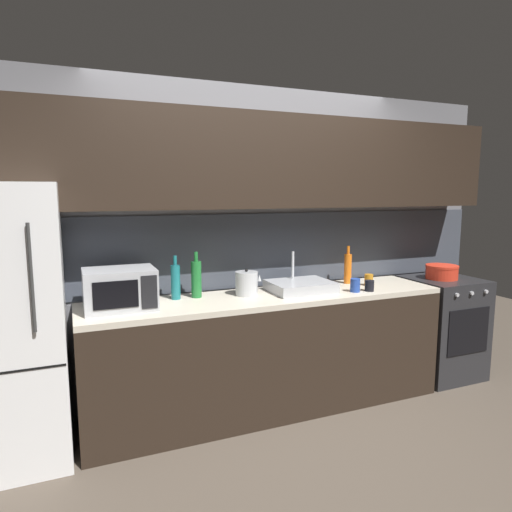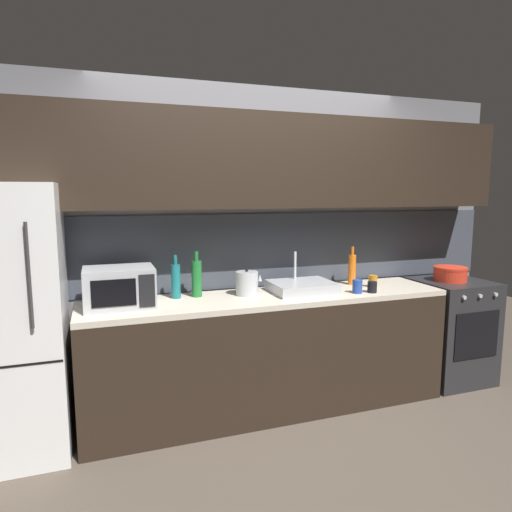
{
  "view_description": "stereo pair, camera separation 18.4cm",
  "coord_description": "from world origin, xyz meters",
  "px_view_note": "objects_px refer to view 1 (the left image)",
  "views": [
    {
      "loc": [
        -1.37,
        -2.14,
        1.67
      ],
      "look_at": [
        -0.11,
        0.9,
        1.21
      ],
      "focal_mm": 31.68,
      "sensor_mm": 36.0,
      "label": 1
    },
    {
      "loc": [
        -1.2,
        -2.2,
        1.67
      ],
      "look_at": [
        -0.11,
        0.9,
        1.21
      ],
      "focal_mm": 31.68,
      "sensor_mm": 36.0,
      "label": 2
    }
  ],
  "objects_px": {
    "wine_bottle_green": "(196,278)",
    "wine_bottle_orange": "(348,268)",
    "mug_blue": "(355,285)",
    "wine_bottle_teal": "(176,281)",
    "cooking_pot": "(442,272)",
    "microwave": "(120,289)",
    "oven_range": "(441,327)",
    "mug_amber": "(369,280)",
    "mug_dark": "(369,286)",
    "kettle": "(247,283)",
    "refrigerator": "(5,326)"
  },
  "relations": [
    {
      "from": "microwave",
      "to": "mug_amber",
      "type": "distance_m",
      "value": 1.99
    },
    {
      "from": "wine_bottle_teal",
      "to": "mug_amber",
      "type": "bearing_deg",
      "value": -5.14
    },
    {
      "from": "mug_amber",
      "to": "mug_dark",
      "type": "distance_m",
      "value": 0.21
    },
    {
      "from": "oven_range",
      "to": "microwave",
      "type": "relative_size",
      "value": 1.96
    },
    {
      "from": "microwave",
      "to": "mug_amber",
      "type": "relative_size",
      "value": 4.8
    },
    {
      "from": "refrigerator",
      "to": "wine_bottle_orange",
      "type": "height_order",
      "value": "refrigerator"
    },
    {
      "from": "microwave",
      "to": "wine_bottle_orange",
      "type": "bearing_deg",
      "value": 4.06
    },
    {
      "from": "oven_range",
      "to": "mug_blue",
      "type": "xyz_separation_m",
      "value": [
        -1.06,
        -0.15,
        0.5
      ]
    },
    {
      "from": "wine_bottle_green",
      "to": "mug_dark",
      "type": "relative_size",
      "value": 3.96
    },
    {
      "from": "oven_range",
      "to": "wine_bottle_orange",
      "type": "relative_size",
      "value": 2.8
    },
    {
      "from": "mug_dark",
      "to": "wine_bottle_teal",
      "type": "bearing_deg",
      "value": 167.73
    },
    {
      "from": "oven_range",
      "to": "kettle",
      "type": "distance_m",
      "value": 1.96
    },
    {
      "from": "microwave",
      "to": "kettle",
      "type": "xyz_separation_m",
      "value": [
        0.92,
        0.05,
        -0.04
      ]
    },
    {
      "from": "kettle",
      "to": "mug_blue",
      "type": "height_order",
      "value": "kettle"
    },
    {
      "from": "kettle",
      "to": "wine_bottle_orange",
      "type": "distance_m",
      "value": 0.96
    },
    {
      "from": "oven_range",
      "to": "mug_amber",
      "type": "height_order",
      "value": "mug_amber"
    },
    {
      "from": "wine_bottle_orange",
      "to": "cooking_pot",
      "type": "relative_size",
      "value": 1.14
    },
    {
      "from": "mug_blue",
      "to": "cooking_pot",
      "type": "height_order",
      "value": "cooking_pot"
    },
    {
      "from": "wine_bottle_teal",
      "to": "microwave",
      "type": "bearing_deg",
      "value": -162.25
    },
    {
      "from": "refrigerator",
      "to": "mug_amber",
      "type": "bearing_deg",
      "value": 0.09
    },
    {
      "from": "refrigerator",
      "to": "cooking_pot",
      "type": "distance_m",
      "value": 3.46
    },
    {
      "from": "oven_range",
      "to": "cooking_pot",
      "type": "xyz_separation_m",
      "value": [
        -0.03,
        0.0,
        0.51
      ]
    },
    {
      "from": "wine_bottle_teal",
      "to": "mug_blue",
      "type": "distance_m",
      "value": 1.38
    },
    {
      "from": "microwave",
      "to": "wine_bottle_green",
      "type": "distance_m",
      "value": 0.57
    },
    {
      "from": "cooking_pot",
      "to": "microwave",
      "type": "bearing_deg",
      "value": 179.62
    },
    {
      "from": "microwave",
      "to": "oven_range",
      "type": "bearing_deg",
      "value": -0.4
    },
    {
      "from": "wine_bottle_green",
      "to": "mug_dark",
      "type": "distance_m",
      "value": 1.35
    },
    {
      "from": "refrigerator",
      "to": "mug_amber",
      "type": "distance_m",
      "value": 2.67
    },
    {
      "from": "wine_bottle_teal",
      "to": "cooking_pot",
      "type": "height_order",
      "value": "wine_bottle_teal"
    },
    {
      "from": "kettle",
      "to": "wine_bottle_orange",
      "type": "xyz_separation_m",
      "value": [
        0.96,
        0.08,
        0.04
      ]
    },
    {
      "from": "mug_amber",
      "to": "refrigerator",
      "type": "bearing_deg",
      "value": -179.91
    },
    {
      "from": "wine_bottle_orange",
      "to": "mug_blue",
      "type": "bearing_deg",
      "value": -113.88
    },
    {
      "from": "mug_dark",
      "to": "refrigerator",
      "type": "bearing_deg",
      "value": 176.15
    },
    {
      "from": "wine_bottle_green",
      "to": "wine_bottle_orange",
      "type": "height_order",
      "value": "wine_bottle_green"
    },
    {
      "from": "kettle",
      "to": "mug_dark",
      "type": "relative_size",
      "value": 2.38
    },
    {
      "from": "wine_bottle_green",
      "to": "wine_bottle_orange",
      "type": "bearing_deg",
      "value": 0.21
    },
    {
      "from": "microwave",
      "to": "wine_bottle_green",
      "type": "xyz_separation_m",
      "value": [
        0.56,
        0.13,
        0.01
      ]
    },
    {
      "from": "mug_amber",
      "to": "cooking_pot",
      "type": "bearing_deg",
      "value": -0.31
    },
    {
      "from": "mug_blue",
      "to": "cooking_pot",
      "type": "relative_size",
      "value": 0.37
    },
    {
      "from": "wine_bottle_teal",
      "to": "kettle",
      "type": "bearing_deg",
      "value": -8.49
    },
    {
      "from": "microwave",
      "to": "mug_dark",
      "type": "relative_size",
      "value": 5.36
    },
    {
      "from": "microwave",
      "to": "wine_bottle_teal",
      "type": "distance_m",
      "value": 0.42
    },
    {
      "from": "mug_blue",
      "to": "wine_bottle_teal",
      "type": "bearing_deg",
      "value": 167.45
    },
    {
      "from": "mug_amber",
      "to": "mug_dark",
      "type": "xyz_separation_m",
      "value": [
        -0.12,
        -0.18,
        -0.0
      ]
    },
    {
      "from": "microwave",
      "to": "wine_bottle_green",
      "type": "bearing_deg",
      "value": 13.0
    },
    {
      "from": "wine_bottle_green",
      "to": "wine_bottle_teal",
      "type": "height_order",
      "value": "wine_bottle_green"
    },
    {
      "from": "kettle",
      "to": "mug_amber",
      "type": "bearing_deg",
      "value": -3.48
    },
    {
      "from": "wine_bottle_green",
      "to": "mug_blue",
      "type": "height_order",
      "value": "wine_bottle_green"
    },
    {
      "from": "wine_bottle_green",
      "to": "mug_amber",
      "type": "relative_size",
      "value": 3.55
    },
    {
      "from": "microwave",
      "to": "cooking_pot",
      "type": "distance_m",
      "value": 2.78
    }
  ]
}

